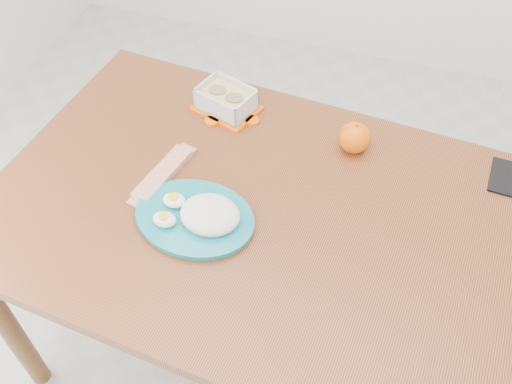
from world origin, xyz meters
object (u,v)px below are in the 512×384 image
(orange_fruit, at_px, (355,138))
(smartphone, at_px, (503,177))
(food_container, at_px, (226,100))
(dining_table, at_px, (256,228))
(rice_plate, at_px, (199,215))

(orange_fruit, bearing_deg, smartphone, 2.33)
(food_container, xyz_separation_m, orange_fruit, (0.39, -0.05, 0.01))
(food_container, bearing_deg, smartphone, 15.60)
(dining_table, relative_size, orange_fruit, 16.57)
(food_container, xyz_separation_m, smartphone, (0.79, -0.03, -0.03))
(orange_fruit, height_order, smartphone, orange_fruit)
(dining_table, bearing_deg, smartphone, 31.91)
(dining_table, bearing_deg, food_container, 126.00)
(dining_table, relative_size, rice_plate, 4.53)
(dining_table, distance_m, food_container, 0.41)
(food_container, height_order, orange_fruit, orange_fruit)
(food_container, distance_m, orange_fruit, 0.39)
(dining_table, height_order, smartphone, smartphone)
(dining_table, height_order, food_container, food_container)
(food_container, relative_size, orange_fruit, 2.44)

